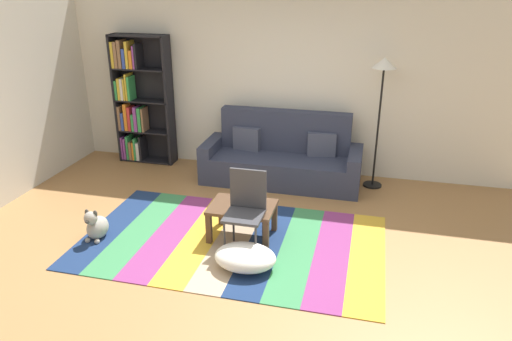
# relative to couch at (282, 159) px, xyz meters

# --- Properties ---
(ground_plane) EXTENTS (14.00, 14.00, 0.00)m
(ground_plane) POSITION_rel_couch_xyz_m (-0.02, -2.02, -0.34)
(ground_plane) COLOR #9E7042
(back_wall) EXTENTS (6.80, 0.10, 2.70)m
(back_wall) POSITION_rel_couch_xyz_m (-0.02, 0.53, 1.01)
(back_wall) COLOR silver
(back_wall) RESTS_ON ground_plane
(left_wall) EXTENTS (0.10, 5.50, 2.70)m
(left_wall) POSITION_rel_couch_xyz_m (-3.42, -1.27, 1.01)
(left_wall) COLOR beige
(left_wall) RESTS_ON ground_plane
(rug) EXTENTS (3.38, 2.01, 0.01)m
(rug) POSITION_rel_couch_xyz_m (-0.21, -1.86, -0.33)
(rug) COLOR navy
(rug) RESTS_ON ground_plane
(couch) EXTENTS (2.26, 0.80, 1.00)m
(couch) POSITION_rel_couch_xyz_m (0.00, 0.00, 0.00)
(couch) COLOR #2D3347
(couch) RESTS_ON ground_plane
(bookshelf) EXTENTS (0.90, 0.28, 1.99)m
(bookshelf) POSITION_rel_couch_xyz_m (-2.37, 0.28, 0.65)
(bookshelf) COLOR black
(bookshelf) RESTS_ON ground_plane
(coffee_table) EXTENTS (0.73, 0.53, 0.39)m
(coffee_table) POSITION_rel_couch_xyz_m (-0.12, -1.72, -0.00)
(coffee_table) COLOR #513826
(coffee_table) RESTS_ON rug
(pouf) EXTENTS (0.64, 0.48, 0.24)m
(pouf) POSITION_rel_couch_xyz_m (0.08, -2.33, -0.21)
(pouf) COLOR white
(pouf) RESTS_ON rug
(dog) EXTENTS (0.22, 0.35, 0.40)m
(dog) POSITION_rel_couch_xyz_m (-1.73, -2.16, -0.18)
(dog) COLOR #9E998E
(dog) RESTS_ON ground_plane
(standing_lamp) EXTENTS (0.32, 0.32, 1.82)m
(standing_lamp) POSITION_rel_couch_xyz_m (1.30, 0.12, 1.18)
(standing_lamp) COLOR black
(standing_lamp) RESTS_ON ground_plane
(tv_remote) EXTENTS (0.13, 0.14, 0.02)m
(tv_remote) POSITION_rel_couch_xyz_m (-0.05, -1.65, 0.08)
(tv_remote) COLOR black
(tv_remote) RESTS_ON coffee_table
(folding_chair) EXTENTS (0.40, 0.40, 0.90)m
(folding_chair) POSITION_rel_couch_xyz_m (-0.02, -1.94, 0.20)
(folding_chair) COLOR #38383D
(folding_chair) RESTS_ON ground_plane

